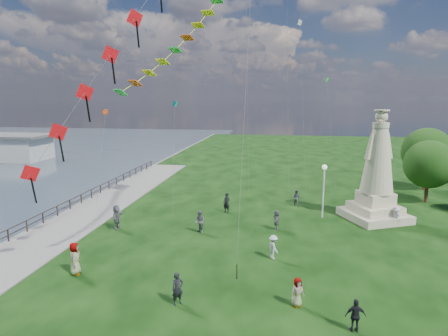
% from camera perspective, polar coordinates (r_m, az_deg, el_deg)
% --- Properties ---
extents(waterfront, '(200.00, 200.00, 1.51)m').
position_cam_1_polar(waterfront, '(33.03, -25.23, -8.53)').
color(waterfront, '#2D3B44').
rests_on(waterfront, ground).
extents(statue, '(6.04, 6.04, 9.27)m').
position_cam_1_polar(statue, '(33.96, 22.26, -1.56)').
color(statue, tan).
rests_on(statue, ground).
extents(lamppost, '(0.43, 0.43, 4.67)m').
position_cam_1_polar(lamppost, '(32.88, 14.99, -1.75)').
color(lamppost, silver).
rests_on(lamppost, ground).
extents(tree_row, '(7.63, 13.50, 6.99)m').
position_cam_1_polar(tree_row, '(44.50, 29.27, 1.16)').
color(tree_row, '#382314').
rests_on(tree_row, ground).
extents(person_0, '(0.72, 0.70, 1.67)m').
position_cam_1_polar(person_0, '(19.69, -7.09, -17.79)').
color(person_0, black).
rests_on(person_0, ground).
extents(person_1, '(0.97, 1.00, 1.78)m').
position_cam_1_polar(person_1, '(28.87, -3.73, -8.21)').
color(person_1, '#595960').
rests_on(person_1, ground).
extents(person_2, '(0.96, 1.13, 1.56)m').
position_cam_1_polar(person_2, '(24.73, 7.52, -11.84)').
color(person_2, silver).
rests_on(person_2, ground).
extents(person_3, '(0.94, 0.54, 1.53)m').
position_cam_1_polar(person_3, '(18.58, 19.42, -20.45)').
color(person_3, black).
rests_on(person_3, ground).
extents(person_4, '(0.85, 0.76, 1.49)m').
position_cam_1_polar(person_4, '(19.79, 11.12, -18.07)').
color(person_4, '#595960').
rests_on(person_4, ground).
extents(person_5, '(0.84, 1.83, 1.94)m').
position_cam_1_polar(person_5, '(30.94, -16.00, -7.15)').
color(person_5, '#595960').
rests_on(person_5, ground).
extents(person_6, '(0.78, 0.66, 1.84)m').
position_cam_1_polar(person_6, '(33.79, 0.41, -5.33)').
color(person_6, black).
rests_on(person_6, ground).
extents(person_7, '(0.90, 0.83, 1.57)m').
position_cam_1_polar(person_7, '(36.71, 10.98, -4.45)').
color(person_7, '#595960').
rests_on(person_7, ground).
extents(person_8, '(1.05, 1.13, 1.59)m').
position_cam_1_polar(person_8, '(33.42, 24.69, -6.73)').
color(person_8, silver).
rests_on(person_8, ground).
extents(person_10, '(0.84, 1.08, 1.93)m').
position_cam_1_polar(person_10, '(24.10, -21.79, -12.67)').
color(person_10, '#595960').
rests_on(person_10, ground).
extents(person_11, '(0.75, 1.51, 1.58)m').
position_cam_1_polar(person_11, '(29.86, 8.01, -7.85)').
color(person_11, '#595960').
rests_on(person_11, ground).
extents(red_kite_train, '(10.22, 9.35, 19.80)m').
position_cam_1_polar(red_kite_train, '(23.76, -17.25, 15.32)').
color(red_kite_train, black).
rests_on(red_kite_train, ground).
extents(small_kites, '(24.65, 18.44, 27.46)m').
position_cam_1_polar(small_kites, '(40.67, 3.86, 15.53)').
color(small_kites, teal).
rests_on(small_kites, ground).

